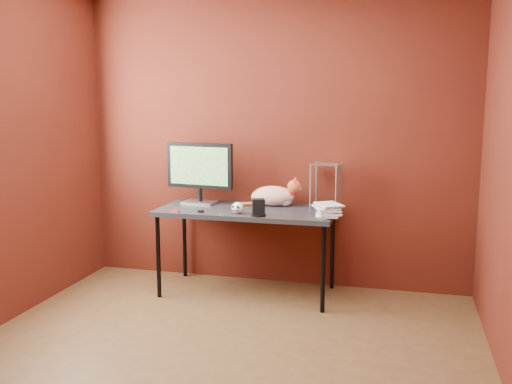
% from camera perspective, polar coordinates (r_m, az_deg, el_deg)
% --- Properties ---
extents(room, '(3.52, 3.52, 2.61)m').
position_cam_1_polar(room, '(3.44, -4.56, 5.33)').
color(room, '#51361B').
rests_on(room, ground).
extents(desk, '(1.50, 0.70, 0.75)m').
position_cam_1_polar(desk, '(4.88, -0.88, -2.24)').
color(desk, black).
rests_on(desk, ground).
extents(monitor, '(0.63, 0.23, 0.54)m').
position_cam_1_polar(monitor, '(5.08, -5.66, 2.21)').
color(monitor, '#BBBBC0').
rests_on(monitor, desk).
extents(cat, '(0.55, 0.21, 0.26)m').
position_cam_1_polar(cat, '(4.99, 1.76, -0.36)').
color(cat, orange).
rests_on(cat, desk).
extents(skull_mug, '(0.10, 0.10, 0.09)m').
position_cam_1_polar(skull_mug, '(4.65, -1.87, -1.59)').
color(skull_mug, white).
rests_on(skull_mug, desk).
extents(speaker, '(0.12, 0.12, 0.14)m').
position_cam_1_polar(speaker, '(4.56, 0.24, -1.62)').
color(speaker, black).
rests_on(speaker, desk).
extents(book_stack, '(0.27, 0.29, 1.17)m').
position_cam_1_polar(book_stack, '(4.49, 6.29, 4.87)').
color(book_stack, beige).
rests_on(book_stack, desk).
extents(wire_rack, '(0.24, 0.21, 0.39)m').
position_cam_1_polar(wire_rack, '(4.93, 7.00, 0.68)').
color(wire_rack, '#BBBBC0').
rests_on(wire_rack, desk).
extents(pocket_knife, '(0.08, 0.05, 0.02)m').
position_cam_1_polar(pocket_knife, '(4.78, -8.09, -1.89)').
color(pocket_knife, '#99240B').
rests_on(pocket_knife, desk).
extents(black_gadget, '(0.05, 0.03, 0.02)m').
position_cam_1_polar(black_gadget, '(4.72, -5.55, -1.95)').
color(black_gadget, black).
rests_on(black_gadget, desk).
extents(washer, '(0.04, 0.04, 0.00)m').
position_cam_1_polar(washer, '(4.64, -3.39, -2.23)').
color(washer, '#BBBBC0').
rests_on(washer, desk).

